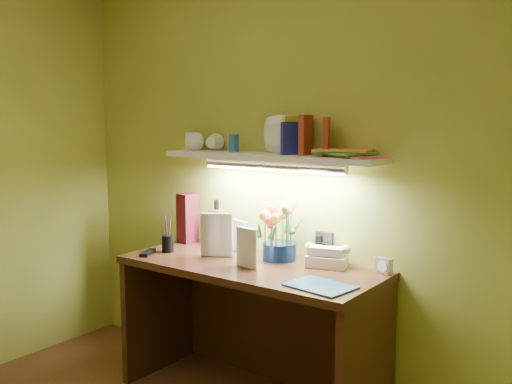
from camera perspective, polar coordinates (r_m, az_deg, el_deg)
desk at (r=3.12m, az=-0.61°, el=-13.86°), size 1.40×0.60×0.75m
flower_bouquet at (r=3.05m, az=2.36°, el=-3.84°), size 0.21×0.21×0.32m
telephone at (r=2.96m, az=7.15°, el=-6.26°), size 0.23×0.20×0.12m
desk_clock at (r=2.87m, az=12.69°, el=-7.21°), size 0.08×0.05×0.08m
whisky_bottle at (r=3.41m, az=-3.96°, el=-3.06°), size 0.08×0.08×0.28m
whisky_box at (r=3.50m, az=-6.89°, el=-2.61°), size 0.11×0.11×0.30m
pen_cup at (r=3.28m, az=-8.82°, el=-4.56°), size 0.07×0.07×0.16m
art_card at (r=3.29m, az=-2.05°, el=-4.32°), size 0.18×0.09×0.18m
tv_remote at (r=3.26m, az=-10.75°, el=-5.97°), size 0.12×0.16×0.02m
blue_folder at (r=2.61m, az=6.44°, el=-9.33°), size 0.31×0.25×0.01m
desk_book_a at (r=3.15m, az=-5.55°, el=-4.24°), size 0.17×0.10×0.24m
desk_book_b at (r=2.95m, az=-1.96°, el=-5.35°), size 0.15×0.04×0.21m
wall_shelf at (r=3.05m, az=1.75°, el=4.16°), size 1.32×0.30×0.24m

